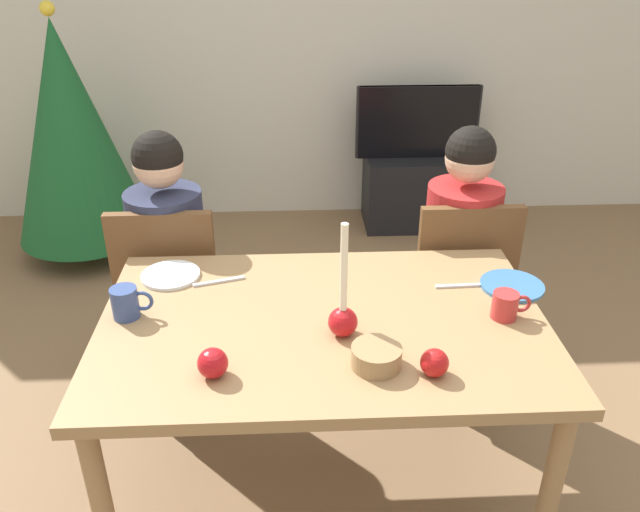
# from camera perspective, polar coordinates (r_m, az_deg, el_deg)

# --- Properties ---
(ground_plane) EXTENTS (7.68, 7.68, 0.00)m
(ground_plane) POSITION_cam_1_polar(r_m,az_deg,el_deg) (2.50, 0.24, -20.16)
(ground_plane) COLOR brown
(back_wall) EXTENTS (6.40, 0.10, 2.60)m
(back_wall) POSITION_cam_1_polar(r_m,az_deg,el_deg) (4.31, -1.64, 20.40)
(back_wall) COLOR beige
(back_wall) RESTS_ON ground
(dining_table) EXTENTS (1.40, 0.90, 0.75)m
(dining_table) POSITION_cam_1_polar(r_m,az_deg,el_deg) (2.06, 0.27, -7.64)
(dining_table) COLOR #99754C
(dining_table) RESTS_ON ground
(chair_left) EXTENTS (0.40, 0.40, 0.90)m
(chair_left) POSITION_cam_1_polar(r_m,az_deg,el_deg) (2.69, -13.04, -2.96)
(chair_left) COLOR brown
(chair_left) RESTS_ON ground
(chair_right) EXTENTS (0.40, 0.40, 0.90)m
(chair_right) POSITION_cam_1_polar(r_m,az_deg,el_deg) (2.74, 12.19, -2.36)
(chair_right) COLOR brown
(chair_right) RESTS_ON ground
(person_left_child) EXTENTS (0.30, 0.30, 1.17)m
(person_left_child) POSITION_cam_1_polar(r_m,az_deg,el_deg) (2.69, -13.06, -1.56)
(person_left_child) COLOR #33384C
(person_left_child) RESTS_ON ground
(person_right_child) EXTENTS (0.30, 0.30, 1.17)m
(person_right_child) POSITION_cam_1_polar(r_m,az_deg,el_deg) (2.73, 12.15, -0.97)
(person_right_child) COLOR #33384C
(person_right_child) RESTS_ON ground
(tv_stand) EXTENTS (0.64, 0.40, 0.48)m
(tv_stand) POSITION_cam_1_polar(r_m,az_deg,el_deg) (4.37, 8.26, 5.80)
(tv_stand) COLOR black
(tv_stand) RESTS_ON ground
(tv) EXTENTS (0.79, 0.05, 0.46)m
(tv) POSITION_cam_1_polar(r_m,az_deg,el_deg) (4.21, 8.69, 11.73)
(tv) COLOR black
(tv) RESTS_ON tv_stand
(christmas_tree) EXTENTS (0.79, 0.79, 1.48)m
(christmas_tree) POSITION_cam_1_polar(r_m,az_deg,el_deg) (4.00, -21.37, 10.18)
(christmas_tree) COLOR brown
(christmas_tree) RESTS_ON ground
(candle_centerpiece) EXTENTS (0.09, 0.09, 0.37)m
(candle_centerpiece) POSITION_cam_1_polar(r_m,az_deg,el_deg) (1.90, 2.07, -5.17)
(candle_centerpiece) COLOR red
(candle_centerpiece) RESTS_ON dining_table
(plate_left) EXTENTS (0.20, 0.20, 0.01)m
(plate_left) POSITION_cam_1_polar(r_m,az_deg,el_deg) (2.30, -13.18, -1.67)
(plate_left) COLOR silver
(plate_left) RESTS_ON dining_table
(plate_right) EXTENTS (0.21, 0.21, 0.01)m
(plate_right) POSITION_cam_1_polar(r_m,az_deg,el_deg) (2.27, 16.76, -2.54)
(plate_right) COLOR teal
(plate_right) RESTS_ON dining_table
(mug_left) EXTENTS (0.13, 0.08, 0.10)m
(mug_left) POSITION_cam_1_polar(r_m,az_deg,el_deg) (2.09, -16.89, -4.00)
(mug_left) COLOR #33477F
(mug_left) RESTS_ON dining_table
(mug_right) EXTENTS (0.12, 0.08, 0.09)m
(mug_right) POSITION_cam_1_polar(r_m,az_deg,el_deg) (2.08, 16.26, -4.24)
(mug_right) COLOR #B72D2D
(mug_right) RESTS_ON dining_table
(fork_left) EXTENTS (0.18, 0.06, 0.01)m
(fork_left) POSITION_cam_1_polar(r_m,az_deg,el_deg) (2.23, -9.00, -2.25)
(fork_left) COLOR silver
(fork_left) RESTS_ON dining_table
(fork_right) EXTENTS (0.18, 0.02, 0.01)m
(fork_right) POSITION_cam_1_polar(r_m,az_deg,el_deg) (2.23, 12.49, -2.59)
(fork_right) COLOR silver
(fork_right) RESTS_ON dining_table
(bowl_walnuts) EXTENTS (0.14, 0.14, 0.06)m
(bowl_walnuts) POSITION_cam_1_polar(r_m,az_deg,el_deg) (1.81, 5.04, -8.92)
(bowl_walnuts) COLOR #99754C
(bowl_walnuts) RESTS_ON dining_table
(apple_near_candle) EXTENTS (0.09, 0.09, 0.09)m
(apple_near_candle) POSITION_cam_1_polar(r_m,az_deg,el_deg) (1.78, -9.55, -9.40)
(apple_near_candle) COLOR #B5131A
(apple_near_candle) RESTS_ON dining_table
(apple_by_left_plate) EXTENTS (0.08, 0.08, 0.08)m
(apple_by_left_plate) POSITION_cam_1_polar(r_m,az_deg,el_deg) (1.79, 10.17, -9.35)
(apple_by_left_plate) COLOR red
(apple_by_left_plate) RESTS_ON dining_table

